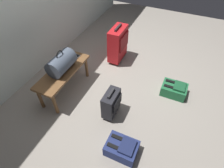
% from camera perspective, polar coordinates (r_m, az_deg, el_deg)
% --- Properties ---
extents(ground_plane, '(6.60, 6.60, 0.00)m').
position_cam_1_polar(ground_plane, '(3.15, 3.80, -0.06)').
color(ground_plane, gray).
extents(bench, '(1.00, 0.36, 0.42)m').
position_cam_1_polar(bench, '(2.90, -14.80, 3.09)').
color(bench, brown).
rests_on(bench, ground).
extents(duffel_bag_slate, '(0.44, 0.26, 0.34)m').
position_cam_1_polar(duffel_bag_slate, '(2.79, -15.34, 6.34)').
color(duffel_bag_slate, '#475160').
rests_on(duffel_bag_slate, bench).
extents(cell_phone, '(0.07, 0.14, 0.01)m').
position_cam_1_polar(cell_phone, '(3.10, -11.15, 8.68)').
color(cell_phone, silver).
rests_on(cell_phone, bench).
extents(suitcase_upright_red, '(0.46, 0.24, 0.70)m').
position_cam_1_polar(suitcase_upright_red, '(3.47, 1.84, 12.39)').
color(suitcase_upright_red, red).
rests_on(suitcase_upright_red, ground).
extents(suitcase_small_charcoal, '(0.32, 0.19, 0.46)m').
position_cam_1_polar(suitcase_small_charcoal, '(2.56, -0.21, -5.94)').
color(suitcase_small_charcoal, black).
rests_on(suitcase_small_charcoal, ground).
extents(backpack_green, '(0.28, 0.38, 0.21)m').
position_cam_1_polar(backpack_green, '(3.09, 18.64, -1.60)').
color(backpack_green, '#1E6038').
rests_on(backpack_green, ground).
extents(backpack_navy, '(0.28, 0.38, 0.21)m').
position_cam_1_polar(backpack_navy, '(2.37, 3.09, -19.16)').
color(backpack_navy, navy).
rests_on(backpack_navy, ground).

